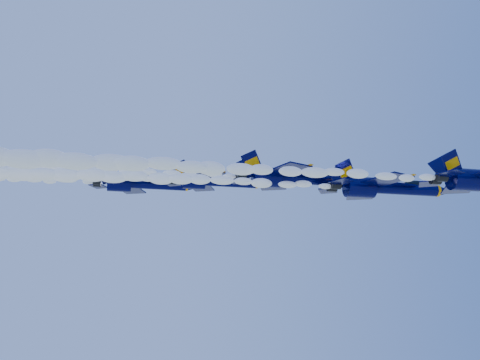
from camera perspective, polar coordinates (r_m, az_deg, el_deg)
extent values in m
ellipsoid|color=#000132|center=(69.76, 22.87, 0.03)|extent=(1.57, 2.72, 6.44)
cube|color=#000132|center=(73.99, 22.31, -0.81)|extent=(5.39, 6.39, 0.18)
cube|color=#FF9A00|center=(74.80, 23.20, -0.78)|extent=(2.43, 5.04, 0.10)
cube|color=#000132|center=(68.10, 21.69, 1.62)|extent=(3.28, 1.04, 3.53)
cube|color=#000132|center=(69.80, 20.76, 1.14)|extent=(3.28, 1.04, 3.53)
cylinder|color=black|center=(67.31, 20.70, 0.29)|extent=(1.21, 1.11, 1.11)
cylinder|color=black|center=(68.38, 20.13, 0.00)|extent=(1.21, 1.11, 1.11)
ellipsoid|color=white|center=(58.12, -4.75, 1.38)|extent=(57.12, 2.24, 2.02)
cylinder|color=#000132|center=(79.74, 17.18, -0.95)|extent=(9.87, 1.64, 1.64)
ellipsoid|color=#000132|center=(76.69, 12.65, -0.75)|extent=(1.71, 2.96, 7.02)
cone|color=#000132|center=(82.94, 21.05, -1.14)|extent=(2.85, 1.64, 1.64)
cylinder|color=#FF9A00|center=(82.25, 20.28, -1.10)|extent=(0.38, 1.71, 1.71)
ellipsoid|color=black|center=(80.83, 18.30, -0.44)|extent=(3.95, 1.28, 1.09)
cube|color=#FF9A00|center=(80.76, 18.32, -0.67)|extent=(4.60, 1.10, 0.20)
cube|color=#000132|center=(73.72, 15.42, 0.05)|extent=(5.88, 6.97, 0.20)
cube|color=#000132|center=(81.38, 12.67, -1.54)|extent=(5.88, 6.97, 0.20)
cube|color=#FF9A00|center=(74.45, 16.47, 0.07)|extent=(2.64, 5.49, 0.11)
cube|color=#FF9A00|center=(82.03, 13.65, -1.51)|extent=(2.64, 5.49, 0.11)
cube|color=#000132|center=(75.17, 11.24, 0.80)|extent=(3.57, 1.13, 3.84)
cube|color=#000132|center=(77.21, 10.59, 0.34)|extent=(3.57, 1.13, 3.84)
cylinder|color=black|center=(74.57, 10.17, -0.52)|extent=(1.32, 1.21, 1.21)
cylinder|color=black|center=(75.85, 9.78, -0.79)|extent=(1.32, 1.21, 1.21)
cube|color=#FF9A00|center=(78.44, 15.02, -0.23)|extent=(12.06, 0.38, 0.09)
ellipsoid|color=white|center=(70.12, -12.77, 0.31)|extent=(57.12, 2.44, 2.20)
cylinder|color=#000132|center=(78.51, 7.62, 0.06)|extent=(9.67, 1.61, 1.61)
ellipsoid|color=#000132|center=(76.59, 2.83, 0.29)|extent=(1.68, 2.90, 6.87)
cone|color=#000132|center=(80.72, 11.81, -0.17)|extent=(2.79, 1.61, 1.61)
cylinder|color=#FF9A00|center=(80.23, 10.96, -0.12)|extent=(0.38, 1.68, 1.68)
ellipsoid|color=black|center=(79.32, 8.85, 0.56)|extent=(3.87, 1.26, 1.06)
cube|color=#FF9A00|center=(79.24, 8.86, 0.33)|extent=(4.51, 1.07, 0.19)
cube|color=#000132|center=(73.13, 5.13, 1.13)|extent=(5.76, 6.83, 0.19)
cube|color=#000132|center=(81.09, 3.41, -0.54)|extent=(5.76, 6.83, 0.19)
cube|color=#FF9A00|center=(73.59, 6.25, 1.14)|extent=(2.59, 5.38, 0.11)
cube|color=#FF9A00|center=(81.51, 4.43, -0.52)|extent=(2.59, 5.38, 0.11)
cube|color=#000132|center=(75.47, 1.29, 1.83)|extent=(3.50, 1.11, 3.77)
cube|color=#000132|center=(77.57, 0.92, 1.35)|extent=(3.50, 1.11, 3.77)
cylinder|color=black|center=(75.10, 0.18, 0.55)|extent=(1.29, 1.18, 1.18)
cylinder|color=black|center=(76.42, -0.03, 0.27)|extent=(1.29, 1.18, 1.18)
cube|color=#FF9A00|center=(77.76, 5.36, 0.78)|extent=(11.82, 0.38, 0.09)
ellipsoid|color=white|center=(75.63, -22.07, 1.34)|extent=(57.12, 2.40, 2.16)
cylinder|color=#000132|center=(85.65, -1.03, -0.29)|extent=(8.41, 1.40, 1.40)
ellipsoid|color=#000132|center=(84.81, -4.95, -0.12)|extent=(1.46, 2.52, 5.98)
cone|color=#000132|center=(86.77, 2.49, -0.48)|extent=(2.43, 1.40, 1.40)
cylinder|color=#FF9A00|center=(86.51, 1.77, -0.44)|extent=(0.33, 1.46, 1.46)
ellipsoid|color=black|center=(86.13, 0.01, 0.10)|extent=(3.36, 1.09, 0.93)
cube|color=#FF9A00|center=(86.06, 0.01, -0.08)|extent=(3.93, 0.93, 0.17)
cube|color=#000132|center=(81.45, -3.46, 0.52)|extent=(5.01, 5.94, 0.17)
cube|color=#000132|center=(88.60, -4.15, -0.76)|extent=(5.01, 5.94, 0.17)
cube|color=#FF9A00|center=(81.66, -2.55, 0.54)|extent=(2.25, 4.68, 0.09)
cube|color=#FF9A00|center=(88.80, -3.31, -0.75)|extent=(2.25, 4.68, 0.09)
cube|color=#000132|center=(84.06, -6.24, 1.08)|extent=(3.04, 0.96, 3.28)
cube|color=#000132|center=(85.94, -6.36, 0.72)|extent=(3.04, 0.96, 3.28)
cylinder|color=black|center=(83.92, -7.12, 0.07)|extent=(1.12, 1.03, 1.03)
cylinder|color=black|center=(85.09, -7.18, -0.14)|extent=(1.12, 1.03, 1.03)
cube|color=#FF9A00|center=(85.40, -2.88, 0.28)|extent=(10.28, 0.33, 0.07)
cylinder|color=#000132|center=(92.43, -8.67, -0.53)|extent=(9.41, 1.57, 1.57)
ellipsoid|color=#000132|center=(92.37, -12.75, -0.35)|extent=(1.63, 2.82, 6.69)
cone|color=#000132|center=(92.89, -4.93, -0.72)|extent=(2.72, 1.57, 1.57)
cylinder|color=#FF9A00|center=(92.77, -5.70, -0.68)|extent=(0.37, 1.63, 1.63)
ellipsoid|color=black|center=(92.73, -7.55, -0.12)|extent=(3.76, 1.22, 1.03)
cube|color=#FF9A00|center=(92.65, -7.56, -0.31)|extent=(4.39, 1.05, 0.19)
cube|color=#000132|center=(88.31, -11.56, 0.30)|extent=(5.60, 6.64, 0.19)
cube|color=#000132|center=(96.40, -11.59, -1.00)|extent=(5.60, 6.64, 0.19)
cube|color=#FF9A00|center=(88.34, -10.61, 0.32)|extent=(2.52, 5.24, 0.10)
cube|color=#FF9A00|center=(96.43, -10.72, -0.99)|extent=(2.52, 5.24, 0.10)
cube|color=#000132|center=(91.82, -14.13, 0.88)|extent=(3.41, 1.08, 3.67)
cube|color=#000132|center=(93.94, -14.08, 0.51)|extent=(3.41, 1.08, 3.67)
cylinder|color=black|center=(91.88, -15.03, -0.15)|extent=(1.25, 1.15, 1.15)
cylinder|color=black|center=(93.19, -14.99, -0.37)|extent=(1.25, 1.15, 1.15)
cube|color=#FF9A00|center=(92.56, -10.58, 0.06)|extent=(11.50, 0.37, 0.08)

